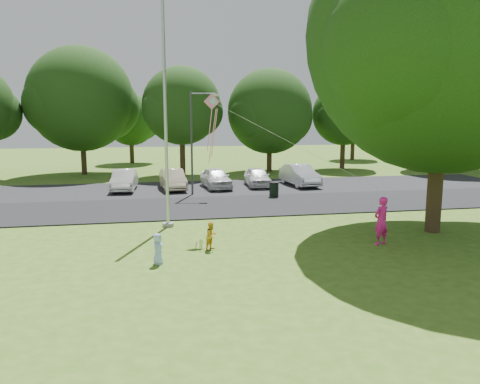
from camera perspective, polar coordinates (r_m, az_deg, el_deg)
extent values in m
plane|color=#3D631A|center=(16.55, 4.28, -7.62)|extent=(120.00, 120.00, 0.00)
cube|color=black|center=(25.09, -1.11, -1.71)|extent=(60.00, 6.00, 0.06)
cube|color=black|center=(31.42, -3.13, 0.50)|extent=(42.00, 7.00, 0.06)
cylinder|color=#B7BABF|center=(20.29, -9.10, 9.71)|extent=(0.14, 0.14, 10.00)
cylinder|color=gray|center=(20.82, -8.75, -3.95)|extent=(0.50, 0.50, 0.16)
cylinder|color=#3F3F44|center=(28.43, -5.91, 5.83)|extent=(0.13, 0.13, 6.26)
cylinder|color=#3F3F44|center=(28.35, -4.51, 11.86)|extent=(1.45, 0.36, 0.09)
cube|color=silver|center=(28.31, -3.01, 11.73)|extent=(0.50, 0.31, 0.15)
cylinder|color=black|center=(27.82, 4.16, 0.20)|extent=(0.54, 0.54, 0.87)
cylinder|color=black|center=(27.75, 4.17, 1.13)|extent=(0.58, 0.58, 0.05)
cylinder|color=#332316|center=(20.93, 22.71, 1.01)|extent=(0.62, 0.62, 4.12)
sphere|color=black|center=(20.99, 23.74, 17.11)|extent=(10.92, 10.92, 10.92)
sphere|color=black|center=(23.19, 27.20, 14.01)|extent=(7.10, 7.10, 7.10)
sphere|color=black|center=(18.61, 20.32, 16.72)|extent=(6.55, 6.55, 6.55)
sphere|color=black|center=(18.78, 19.30, 14.62)|extent=(5.68, 5.68, 5.68)
cylinder|color=#332316|center=(40.99, -18.53, 4.28)|extent=(0.44, 0.44, 3.19)
sphere|color=black|center=(40.89, -18.86, 10.67)|extent=(8.50, 8.50, 8.50)
sphere|color=black|center=(41.51, -16.00, 9.90)|extent=(5.53, 5.53, 5.53)
sphere|color=black|center=(40.09, -21.48, 9.96)|extent=(5.10, 5.10, 5.10)
cylinder|color=#332316|center=(38.39, -7.02, 4.56)|extent=(0.44, 0.44, 3.43)
sphere|color=black|center=(38.28, -7.14, 10.40)|extent=(6.27, 6.27, 6.27)
sphere|color=black|center=(39.01, -5.09, 9.72)|extent=(4.07, 4.07, 4.07)
sphere|color=black|center=(37.42, -8.99, 9.91)|extent=(3.76, 3.76, 3.76)
cylinder|color=#332316|center=(40.89, 3.59, 4.35)|extent=(0.44, 0.44, 2.66)
sphere|color=black|center=(40.75, 3.64, 9.78)|extent=(7.27, 7.27, 7.27)
sphere|color=black|center=(41.88, 5.58, 9.00)|extent=(4.72, 4.72, 4.72)
sphere|color=black|center=(39.52, 1.91, 9.29)|extent=(4.36, 4.36, 4.36)
cylinder|color=#332316|center=(43.86, 12.39, 4.72)|extent=(0.44, 0.44, 3.02)
sphere|color=black|center=(43.74, 12.55, 9.29)|extent=(5.67, 5.67, 5.67)
sphere|color=black|center=(44.77, 13.75, 8.69)|extent=(3.68, 3.68, 3.68)
sphere|color=black|center=(42.64, 11.50, 8.95)|extent=(3.40, 3.40, 3.40)
cylinder|color=#332316|center=(45.82, 23.92, 4.58)|extent=(0.44, 0.44, 3.42)
sphere|color=black|center=(45.75, 24.32, 10.56)|extent=(8.77, 8.77, 8.77)
sphere|color=black|center=(47.59, 25.62, 9.59)|extent=(5.70, 5.70, 5.70)
sphere|color=black|center=(43.84, 23.21, 10.15)|extent=(5.26, 5.26, 5.26)
cylinder|color=#332316|center=(49.43, -13.05, 4.94)|extent=(0.44, 0.44, 2.60)
sphere|color=black|center=(49.31, -13.18, 8.56)|extent=(5.20, 5.20, 5.20)
sphere|color=black|center=(49.80, -11.79, 8.16)|extent=(3.38, 3.38, 3.38)
sphere|color=black|center=(48.71, -14.44, 8.20)|extent=(3.12, 3.12, 3.12)
cylinder|color=#332316|center=(53.70, 13.56, 5.24)|extent=(0.44, 0.44, 2.60)
sphere|color=black|center=(53.59, 13.69, 8.57)|extent=(5.20, 5.20, 5.20)
sphere|color=black|center=(54.56, 14.57, 8.13)|extent=(3.38, 3.38, 3.38)
sphere|color=black|center=(52.57, 12.93, 8.31)|extent=(3.12, 3.12, 3.12)
imported|color=silver|center=(31.03, -13.91, 1.43)|extent=(1.66, 4.12, 1.33)
imported|color=#C6B793|center=(30.84, -8.19, 1.54)|extent=(1.71, 4.07, 1.31)
imported|color=silver|center=(31.13, -2.95, 1.72)|extent=(1.94, 4.06, 1.34)
imported|color=silver|center=(31.91, 2.13, 1.86)|extent=(1.72, 3.84, 1.28)
imported|color=silver|center=(32.54, 7.30, 2.06)|extent=(1.89, 4.44, 1.43)
imported|color=#F4208E|center=(18.31, 16.83, -3.39)|extent=(0.78, 0.64, 1.83)
imported|color=gold|center=(17.01, -3.49, -5.36)|extent=(0.63, 0.62, 1.02)
imported|color=#A6C1FF|center=(15.57, -9.98, -6.84)|extent=(0.44, 0.57, 1.03)
cube|color=pink|center=(19.13, -3.46, 10.95)|extent=(0.65, 0.09, 0.65)
cube|color=#8CC6E5|center=(19.11, -3.30, 11.02)|extent=(0.31, 0.06, 0.31)
cylinder|color=white|center=(18.24, 6.58, 5.81)|extent=(5.94, 3.19, 3.31)
cylinder|color=pink|center=(19.12, -3.73, 7.57)|extent=(0.21, 0.27, 1.74)
cylinder|color=pink|center=(19.20, -3.15, 7.18)|extent=(0.24, 0.45, 1.98)
cylinder|color=pink|center=(19.06, -3.39, 6.75)|extent=(0.26, 0.66, 2.21)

